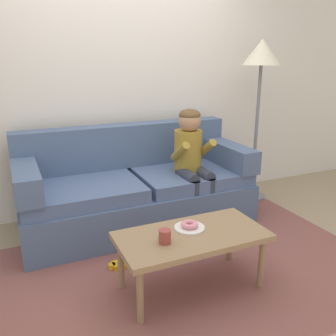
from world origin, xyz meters
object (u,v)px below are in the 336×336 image
object	(u,v)px
coffee_table	(192,240)
floor_lamp	(261,65)
mug	(165,236)
donut	(190,225)
toy_controller	(123,264)
person_child	(192,156)
couch	(136,190)

from	to	relation	value
coffee_table	floor_lamp	distance (m)	2.19
coffee_table	mug	size ratio (longest dim) A/B	11.19
donut	toy_controller	size ratio (longest dim) A/B	0.53
person_child	toy_controller	world-z (taller)	person_child
toy_controller	couch	bearing A→B (deg)	63.27
donut	mug	world-z (taller)	mug
mug	toy_controller	bearing A→B (deg)	106.41
person_child	mug	world-z (taller)	person_child
person_child	floor_lamp	xyz separation A→B (m)	(0.95, 0.29, 0.80)
couch	toy_controller	xyz separation A→B (m)	(-0.36, -0.71, -0.31)
person_child	floor_lamp	world-z (taller)	floor_lamp
mug	toy_controller	size ratio (longest dim) A/B	0.40
coffee_table	toy_controller	bearing A→B (deg)	128.89
couch	floor_lamp	size ratio (longest dim) A/B	1.23
person_child	coffee_table	bearing A→B (deg)	-117.44
person_child	couch	bearing A→B (deg)	157.21
coffee_table	person_child	size ratio (longest dim) A/B	0.91
couch	person_child	distance (m)	0.62
couch	toy_controller	size ratio (longest dim) A/B	9.40
coffee_table	floor_lamp	world-z (taller)	floor_lamp
coffee_table	person_child	distance (m)	1.11
mug	couch	bearing A→B (deg)	79.54
couch	floor_lamp	world-z (taller)	floor_lamp
floor_lamp	coffee_table	bearing A→B (deg)	-139.28
donut	coffee_table	bearing A→B (deg)	-104.09
donut	floor_lamp	world-z (taller)	floor_lamp
person_child	mug	distance (m)	1.23
couch	toy_controller	bearing A→B (deg)	-117.15
mug	toy_controller	world-z (taller)	mug
donut	floor_lamp	bearing A→B (deg)	39.41
couch	floor_lamp	xyz separation A→B (m)	(1.43, 0.09, 1.13)
mug	floor_lamp	size ratio (longest dim) A/B	0.05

